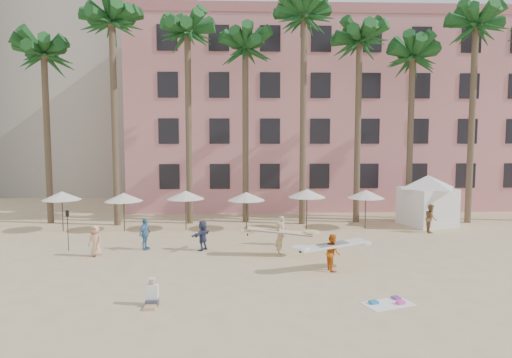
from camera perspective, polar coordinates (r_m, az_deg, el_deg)
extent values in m
plane|color=#D1B789|center=(18.47, 2.71, -14.23)|extent=(120.00, 120.00, 0.00)
cube|color=#D88386|center=(44.20, 8.97, 7.64)|extent=(35.00, 14.00, 16.00)
cylinder|color=brown|center=(35.50, -24.62, 4.56)|extent=(0.44, 0.44, 12.00)
cylinder|color=brown|center=(32.96, -17.25, 6.53)|extent=(0.44, 0.44, 14.00)
cylinder|color=brown|center=(32.53, -8.41, 6.29)|extent=(0.44, 0.44, 13.50)
cylinder|color=brown|center=(32.84, -1.32, 5.46)|extent=(0.44, 0.44, 12.50)
cylinder|color=brown|center=(32.17, 5.90, 7.22)|extent=(0.44, 0.44, 14.50)
cylinder|color=brown|center=(33.44, 12.60, 5.76)|extent=(0.44, 0.44, 13.00)
cylinder|color=brown|center=(35.14, 18.71, 4.76)|extent=(0.44, 0.44, 12.00)
cylinder|color=brown|center=(35.88, 25.35, 6.14)|extent=(0.44, 0.44, 14.00)
cylinder|color=#332B23|center=(32.35, -23.03, -3.86)|extent=(0.07, 0.07, 2.50)
cone|color=white|center=(32.20, -23.11, -1.93)|extent=(2.50, 2.50, 0.55)
cylinder|color=#332B23|center=(31.07, -16.17, -4.10)|extent=(0.07, 0.07, 2.40)
cone|color=white|center=(30.92, -16.22, -2.18)|extent=(2.50, 2.50, 0.55)
cylinder|color=#332B23|center=(30.54, -8.76, -4.02)|extent=(0.07, 0.07, 2.50)
cone|color=white|center=(30.38, -8.79, -1.97)|extent=(2.50, 2.50, 0.55)
cylinder|color=#332B23|center=(30.26, -1.21, -4.14)|extent=(0.07, 0.07, 2.40)
cone|color=white|center=(30.10, -1.21, -2.17)|extent=(2.50, 2.50, 0.55)
cylinder|color=#332B23|center=(30.47, 6.35, -3.91)|extent=(0.07, 0.07, 2.60)
cone|color=white|center=(30.31, 6.37, -1.76)|extent=(2.50, 2.50, 0.55)
cylinder|color=#332B23|center=(31.52, 13.52, -3.81)|extent=(0.07, 0.07, 2.50)
cone|color=white|center=(31.36, 13.57, -1.83)|extent=(2.50, 2.50, 0.55)
cube|color=white|center=(34.06, 20.60, -3.24)|extent=(3.73, 3.73, 2.60)
cone|color=white|center=(33.86, 20.70, -0.31)|extent=(5.60, 5.60, 0.90)
cube|color=white|center=(18.16, 16.19, -14.75)|extent=(2.03, 1.54, 0.02)
cube|color=teal|center=(18.01, 14.49, -14.69)|extent=(0.37, 0.33, 0.10)
cube|color=#FF46AB|center=(18.23, 17.62, -14.48)|extent=(0.34, 0.30, 0.12)
cube|color=#7D3888|center=(18.72, 17.12, -14.00)|extent=(0.34, 0.37, 0.08)
imported|color=tan|center=(23.85, 2.97, -7.44)|extent=(0.49, 0.70, 1.82)
cube|color=beige|center=(23.78, 2.97, -6.58)|extent=(3.40, 1.08, 0.39)
imported|color=orange|center=(21.61, 9.53, -9.03)|extent=(0.77, 0.92, 1.70)
cube|color=white|center=(21.53, 9.55, -8.15)|extent=(3.33, 1.63, 0.33)
imported|color=#BAABA4|center=(26.28, 3.31, -6.41)|extent=(0.43, 0.63, 1.67)
imported|color=olive|center=(31.60, 21.01, -4.61)|extent=(0.89, 1.03, 1.83)
imported|color=#E4A780|center=(25.17, -19.43, -7.29)|extent=(0.93, 0.78, 1.63)
imported|color=#363D5E|center=(25.15, -6.70, -7.02)|extent=(1.18, 1.54, 1.63)
imported|color=#4E87B7|center=(25.80, -13.71, -6.67)|extent=(0.75, 1.12, 1.76)
cylinder|color=black|center=(26.77, -22.45, -6.12)|extent=(0.04, 0.04, 2.10)
cube|color=black|center=(26.60, -22.53, -4.01)|extent=(0.18, 0.03, 0.35)
cube|color=#3F3F4C|center=(17.74, -12.85, -14.79)|extent=(0.45, 0.42, 0.24)
cube|color=tan|center=(17.44, -13.07, -15.36)|extent=(0.40, 0.45, 0.12)
cube|color=white|center=(17.66, -12.85, -13.59)|extent=(0.44, 0.26, 0.55)
sphere|color=tan|center=(17.54, -12.88, -12.36)|extent=(0.24, 0.24, 0.24)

